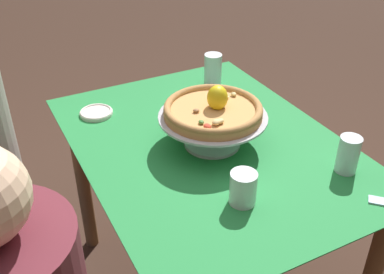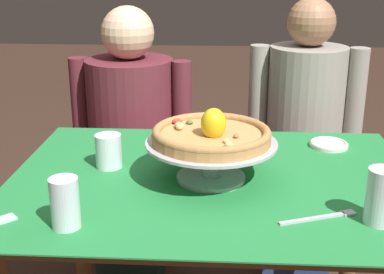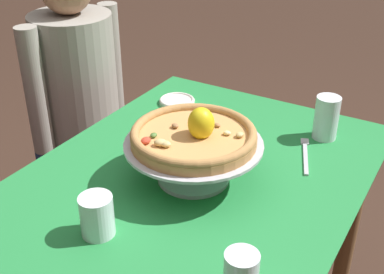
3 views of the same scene
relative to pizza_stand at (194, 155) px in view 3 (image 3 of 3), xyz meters
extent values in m
cylinder|color=brown|center=(0.51, -0.35, -0.47)|extent=(0.06, 0.06, 0.74)
cylinder|color=brown|center=(0.51, 0.36, -0.47)|extent=(0.06, 0.06, 0.74)
cube|color=brown|center=(0.01, 0.01, -0.09)|extent=(1.13, 0.83, 0.02)
cube|color=#237F3D|center=(0.01, 0.01, -0.08)|extent=(1.17, 0.87, 0.00)
cylinder|color=#B7B7C1|center=(0.00, 0.00, -0.07)|extent=(0.20, 0.20, 0.01)
cylinder|color=#B7B7C1|center=(0.00, 0.00, -0.02)|extent=(0.05, 0.05, 0.09)
cylinder|color=#B7B7C1|center=(0.00, 0.00, 0.03)|extent=(0.37, 0.37, 0.01)
cylinder|color=tan|center=(0.00, 0.00, 0.05)|extent=(0.33, 0.33, 0.02)
torus|color=#AF7D47|center=(0.00, 0.00, 0.07)|extent=(0.33, 0.33, 0.02)
ellipsoid|color=#996B42|center=(0.00, 0.06, 0.07)|extent=(0.02, 0.03, 0.01)
ellipsoid|color=tan|center=(0.05, -0.11, 0.07)|extent=(0.03, 0.02, 0.01)
ellipsoid|color=#4C7533|center=(-0.07, 0.08, 0.07)|extent=(0.02, 0.02, 0.01)
ellipsoid|color=beige|center=(0.00, 0.00, 0.07)|extent=(0.02, 0.03, 0.01)
ellipsoid|color=#C63D28|center=(-0.10, 0.08, 0.07)|extent=(0.03, 0.02, 0.02)
ellipsoid|color=beige|center=(0.04, -0.08, 0.07)|extent=(0.02, 0.02, 0.01)
ellipsoid|color=#996B42|center=(0.07, -0.03, 0.07)|extent=(0.02, 0.02, 0.01)
ellipsoid|color=tan|center=(-0.09, 0.03, 0.07)|extent=(0.03, 0.03, 0.02)
ellipsoid|color=tan|center=(-0.09, 0.04, 0.07)|extent=(0.04, 0.04, 0.02)
ellipsoid|color=#4C7533|center=(0.00, -0.02, 0.07)|extent=(0.02, 0.02, 0.01)
ellipsoid|color=yellow|center=(0.01, -0.02, 0.10)|extent=(0.09, 0.09, 0.09)
cylinder|color=white|center=(0.41, -0.23, -0.01)|extent=(0.07, 0.07, 0.14)
cylinder|color=silver|center=(0.41, -0.23, -0.04)|extent=(0.07, 0.07, 0.08)
cylinder|color=white|center=(-0.31, 0.07, -0.03)|extent=(0.08, 0.08, 0.10)
cylinder|color=silver|center=(-0.31, 0.07, -0.04)|extent=(0.07, 0.07, 0.07)
cylinder|color=silver|center=(0.38, 0.29, -0.07)|extent=(0.13, 0.13, 0.01)
torus|color=silver|center=(0.38, 0.29, -0.06)|extent=(0.12, 0.12, 0.01)
cube|color=#B7B7C1|center=(0.25, -0.23, -0.07)|extent=(0.17, 0.07, 0.01)
cube|color=#B7B7C1|center=(0.34, -0.19, -0.07)|extent=(0.04, 0.03, 0.01)
cube|color=navy|center=(0.37, 0.75, -0.62)|extent=(0.31, 0.35, 0.45)
cylinder|color=gray|center=(0.37, 0.75, -0.11)|extent=(0.34, 0.34, 0.58)
cylinder|color=gray|center=(0.17, 0.78, -0.06)|extent=(0.08, 0.08, 0.49)
cylinder|color=gray|center=(0.57, 0.73, -0.06)|extent=(0.08, 0.08, 0.49)
camera|label=1|loc=(-1.16, 0.68, 0.81)|focal=43.21mm
camera|label=2|loc=(0.03, -1.39, 0.53)|focal=49.57mm
camera|label=3|loc=(-0.99, -0.58, 0.69)|focal=47.16mm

